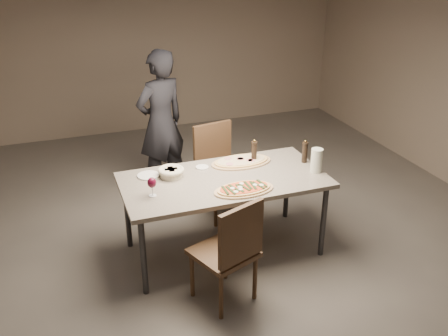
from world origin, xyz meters
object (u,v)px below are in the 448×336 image
object	(u,v)px
dining_table	(224,184)
carafe	(317,160)
chair_near	(231,248)
chair_far	(218,165)
ham_pizza	(241,161)
diner	(161,123)
pepper_mill_left	(254,151)
bread_basket	(171,172)
zucchini_pizza	(244,189)

from	to	relation	value
dining_table	carafe	size ratio (longest dim) A/B	8.18
chair_near	chair_far	distance (m)	1.51
ham_pizza	diner	bearing A→B (deg)	118.71
dining_table	diner	size ratio (longest dim) A/B	1.10
dining_table	pepper_mill_left	distance (m)	0.48
dining_table	chair_far	size ratio (longest dim) A/B	1.88
chair_far	bread_basket	bearing A→B (deg)	30.83
bread_basket	pepper_mill_left	xyz separation A→B (m)	(0.82, 0.05, 0.06)
zucchini_pizza	pepper_mill_left	world-z (taller)	pepper_mill_left
bread_basket	diner	world-z (taller)	diner
chair_far	diner	size ratio (longest dim) A/B	0.58
chair_near	bread_basket	bearing A→B (deg)	82.82
chair_near	diner	bearing A→B (deg)	69.57
ham_pizza	chair_far	distance (m)	0.54
pepper_mill_left	carafe	size ratio (longest dim) A/B	1.03
bread_basket	chair_near	xyz separation A→B (m)	(0.23, -0.91, -0.28)
dining_table	carafe	xyz separation A→B (m)	(0.83, -0.15, 0.17)
ham_pizza	carafe	world-z (taller)	carafe
ham_pizza	chair_near	size ratio (longest dim) A/B	0.63
ham_pizza	chair_far	bearing A→B (deg)	103.22
pepper_mill_left	carafe	xyz separation A→B (m)	(0.44, -0.39, 0.00)
ham_pizza	chair_near	distance (m)	1.10
chair_near	diner	world-z (taller)	diner
dining_table	bread_basket	distance (m)	0.48
zucchini_pizza	diner	bearing A→B (deg)	116.56
dining_table	diner	distance (m)	1.44
zucchini_pizza	chair_near	size ratio (longest dim) A/B	0.56
dining_table	diner	bearing A→B (deg)	99.32
chair_far	diner	distance (m)	0.85
zucchini_pizza	carafe	xyz separation A→B (m)	(0.75, 0.13, 0.09)
chair_near	zucchini_pizza	bearing A→B (deg)	36.26
dining_table	bread_basket	bearing A→B (deg)	156.24
ham_pizza	bread_basket	size ratio (longest dim) A/B	2.52
ham_pizza	chair_far	world-z (taller)	chair_far
ham_pizza	dining_table	bearing A→B (deg)	-130.53
zucchini_pizza	carafe	bearing A→B (deg)	26.13
dining_table	ham_pizza	bearing A→B (deg)	43.90
chair_near	chair_far	xyz separation A→B (m)	(0.40, 1.45, 0.02)
bread_basket	carafe	bearing A→B (deg)	-15.02
ham_pizza	carafe	size ratio (longest dim) A/B	2.65
pepper_mill_left	carafe	bearing A→B (deg)	-41.21
dining_table	diner	world-z (taller)	diner
pepper_mill_left	chair_near	world-z (taller)	pepper_mill_left
dining_table	chair_near	distance (m)	0.76
carafe	chair_near	bearing A→B (deg)	-151.19
ham_pizza	diner	distance (m)	1.26
dining_table	pepper_mill_left	world-z (taller)	pepper_mill_left
zucchini_pizza	ham_pizza	distance (m)	0.57
chair_near	diner	distance (m)	2.15
bread_basket	diner	distance (m)	1.24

